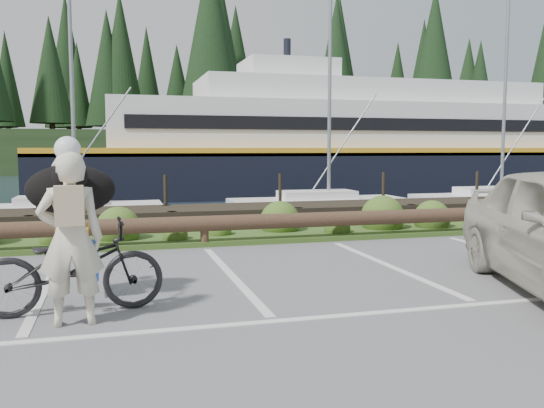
{
  "coord_description": "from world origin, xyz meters",
  "views": [
    {
      "loc": [
        -1.67,
        -6.33,
        1.9
      ],
      "look_at": [
        0.52,
        1.59,
        1.1
      ],
      "focal_mm": 38.0,
      "sensor_mm": 36.0,
      "label": 1
    }
  ],
  "objects": [
    {
      "name": "cyclist",
      "position": [
        -2.13,
        0.07,
        0.94
      ],
      "size": [
        0.7,
        0.48,
        1.87
      ],
      "primitive_type": "imported",
      "rotation": [
        0.0,
        0.0,
        3.19
      ],
      "color": "beige",
      "rests_on": "ground"
    },
    {
      "name": "log_rail",
      "position": [
        0.0,
        4.6,
        0.0
      ],
      "size": [
        32.0,
        0.3,
        0.6
      ],
      "primitive_type": null,
      "color": "#443021",
      "rests_on": "ground"
    },
    {
      "name": "bicycle",
      "position": [
        -2.15,
        0.55,
        0.54
      ],
      "size": [
        2.08,
        0.82,
        1.08
      ],
      "primitive_type": "imported",
      "rotation": [
        0.0,
        0.0,
        1.62
      ],
      "color": "black",
      "rests_on": "ground"
    },
    {
      "name": "ground",
      "position": [
        0.0,
        0.0,
        0.0
      ],
      "size": [
        72.0,
        72.0,
        0.0
      ],
      "primitive_type": "plane",
      "color": "#5C5C5E"
    },
    {
      "name": "dog",
      "position": [
        -2.18,
        1.21,
        1.39
      ],
      "size": [
        0.58,
        1.1,
        0.62
      ],
      "primitive_type": "ellipsoid",
      "rotation": [
        0.0,
        0.0,
        1.62
      ],
      "color": "black",
      "rests_on": "bicycle"
    },
    {
      "name": "harbor_backdrop",
      "position": [
        0.4,
        78.42,
        -0.0
      ],
      "size": [
        170.0,
        160.0,
        30.0
      ],
      "color": "#18273B",
      "rests_on": "ground"
    },
    {
      "name": "vegetation_strip",
      "position": [
        0.0,
        5.3,
        0.05
      ],
      "size": [
        34.0,
        1.6,
        0.1
      ],
      "primitive_type": "cube",
      "color": "#3D5B21",
      "rests_on": "ground"
    }
  ]
}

